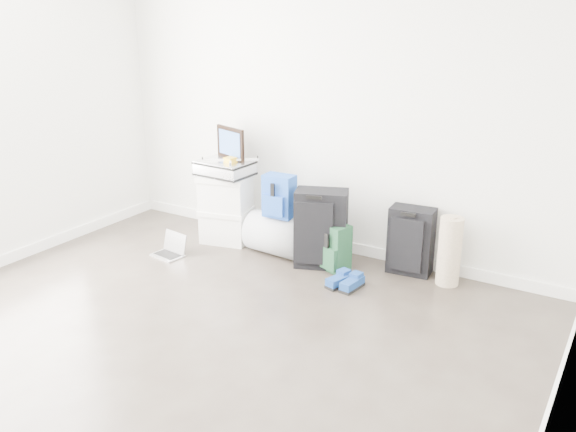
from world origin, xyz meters
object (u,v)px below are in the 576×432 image
Objects in this scene: duffel_bag at (281,235)px; large_suitcase at (320,229)px; briefcase at (225,168)px; boxes_stack at (226,208)px; laptop at (171,250)px; carry_on at (411,241)px.

duffel_bag is 0.45m from large_suitcase.
briefcase reaches higher than large_suitcase.
large_suitcase is (1.06, -0.07, 0.01)m from boxes_stack.
duffel_bag is at bearing -16.44° from boxes_stack.
duffel_bag is at bearing 40.09° from laptop.
large_suitcase reaches higher than carry_on.
large_suitcase is 2.23× the size of laptop.
boxes_stack reaches higher than carry_on.
duffel_bag is 0.89× the size of large_suitcase.
laptop is (-0.86, -0.53, -0.14)m from duffel_bag.
large_suitcase is at bearing -16.88° from boxes_stack.
duffel_bag is 1.06× the size of carry_on.
boxes_stack is at bearing -178.66° from carry_on.
briefcase is 0.84× the size of carry_on.
large_suitcase is 1.19× the size of carry_on.
laptop is (-1.29, -0.50, -0.30)m from large_suitcase.
briefcase is at bearing -178.53° from duffel_bag.
duffel_bag is (0.64, -0.04, -0.54)m from briefcase.
briefcase is 0.79× the size of duffel_bag.
carry_on is at bearing -6.88° from boxes_stack.
large_suitcase is (0.43, -0.03, 0.15)m from duffel_bag.
duffel_bag is 1.02m from laptop.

